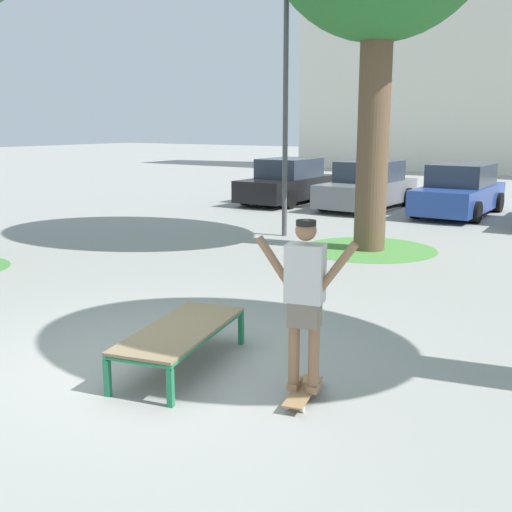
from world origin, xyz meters
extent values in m
plane|color=#999993|center=(0.00, 0.00, 0.00)|extent=(120.00, 120.00, 0.00)
cube|color=#237A4C|center=(-0.10, 0.95, 0.19)|extent=(0.07, 0.07, 0.38)
cube|color=#237A4C|center=(0.58, 1.11, 0.19)|extent=(0.07, 0.07, 0.38)
cube|color=#237A4C|center=(0.32, -0.84, 0.19)|extent=(0.07, 0.07, 0.38)
cube|color=#237A4C|center=(1.00, -0.68, 0.19)|extent=(0.07, 0.07, 0.38)
cylinder|color=#237A4C|center=(0.11, 0.05, 0.41)|extent=(0.49, 1.86, 0.05)
cylinder|color=#237A4C|center=(0.79, 0.21, 0.41)|extent=(0.49, 1.86, 0.05)
cylinder|color=#237A4C|center=(0.24, 1.03, 0.41)|extent=(0.75, 0.22, 0.05)
cylinder|color=#237A4C|center=(0.66, -0.76, 0.41)|extent=(0.75, 0.22, 0.05)
cube|color=#847051|center=(0.45, 0.13, 0.45)|extent=(1.18, 2.02, 0.03)
cube|color=#9E754C|center=(1.98, 0.17, 0.08)|extent=(0.38, 0.82, 0.02)
cylinder|color=silver|center=(1.84, 0.42, 0.03)|extent=(0.04, 0.06, 0.06)
cylinder|color=silver|center=(1.98, 0.46, 0.03)|extent=(0.04, 0.06, 0.06)
cylinder|color=silver|center=(1.97, -0.12, 0.03)|extent=(0.04, 0.06, 0.06)
cylinder|color=silver|center=(2.11, -0.09, 0.03)|extent=(0.04, 0.06, 0.06)
cylinder|color=#8E6647|center=(1.88, 0.14, 0.50)|extent=(0.11, 0.11, 0.82)
cube|color=#99704C|center=(1.87, 0.19, 0.13)|extent=(0.15, 0.26, 0.07)
cylinder|color=#8E6647|center=(2.07, 0.19, 0.50)|extent=(0.11, 0.11, 0.82)
cube|color=#99704C|center=(2.06, 0.24, 0.13)|extent=(0.15, 0.26, 0.07)
cube|color=#756B5B|center=(1.98, 0.17, 0.88)|extent=(0.34, 0.26, 0.24)
cube|color=silver|center=(1.98, 0.17, 1.28)|extent=(0.40, 0.30, 0.56)
cylinder|color=#8E6647|center=(1.69, 0.10, 1.35)|extent=(0.41, 0.17, 0.52)
cylinder|color=#8E6647|center=(2.27, 0.24, 1.35)|extent=(0.41, 0.17, 0.52)
sphere|color=#8E6647|center=(1.98, 0.17, 1.69)|extent=(0.20, 0.20, 0.20)
cylinder|color=black|center=(1.98, 0.17, 1.76)|extent=(0.19, 0.19, 0.05)
cylinder|color=brown|center=(-0.48, 7.46, 2.37)|extent=(0.66, 0.66, 4.74)
cylinder|color=#519342|center=(-0.48, 7.46, 0.00)|extent=(2.90, 2.90, 0.01)
cube|color=black|center=(-6.07, 13.42, 0.51)|extent=(1.73, 4.21, 0.70)
cube|color=#2D3847|center=(-6.08, 13.57, 1.18)|extent=(1.58, 2.11, 0.64)
cylinder|color=black|center=(-5.21, 12.12, 0.30)|extent=(0.22, 0.60, 0.60)
cylinder|color=black|center=(-6.91, 12.11, 0.30)|extent=(0.22, 0.60, 0.60)
cylinder|color=black|center=(-5.23, 14.72, 0.30)|extent=(0.22, 0.60, 0.60)
cylinder|color=black|center=(-6.93, 14.71, 0.30)|extent=(0.22, 0.60, 0.60)
cube|color=slate|center=(-3.21, 13.56, 0.51)|extent=(1.84, 4.25, 0.70)
cube|color=#2D3847|center=(-3.21, 13.71, 1.18)|extent=(1.63, 2.15, 0.64)
cylinder|color=black|center=(-2.40, 12.24, 0.30)|extent=(0.24, 0.61, 0.60)
cylinder|color=black|center=(-4.10, 12.29, 0.30)|extent=(0.24, 0.61, 0.60)
cylinder|color=black|center=(-2.32, 14.84, 0.30)|extent=(0.24, 0.61, 0.60)
cylinder|color=black|center=(-4.02, 14.89, 0.30)|extent=(0.24, 0.61, 0.60)
cube|color=#28479E|center=(-0.35, 13.70, 0.51)|extent=(1.71, 4.20, 0.70)
cube|color=#2D3847|center=(-0.35, 13.85, 1.18)|extent=(1.56, 2.10, 0.64)
cylinder|color=black|center=(0.50, 12.40, 0.30)|extent=(0.22, 0.60, 0.60)
cylinder|color=black|center=(-1.20, 12.40, 0.30)|extent=(0.22, 0.60, 0.60)
cylinder|color=black|center=(0.50, 15.00, 0.30)|extent=(0.22, 0.60, 0.60)
cylinder|color=black|center=(-1.20, 15.00, 0.30)|extent=(0.22, 0.60, 0.60)
cylinder|color=#4C4C51|center=(-2.86, 7.88, 2.75)|extent=(0.12, 0.12, 5.50)
camera|label=1|loc=(4.72, -4.81, 2.66)|focal=43.43mm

